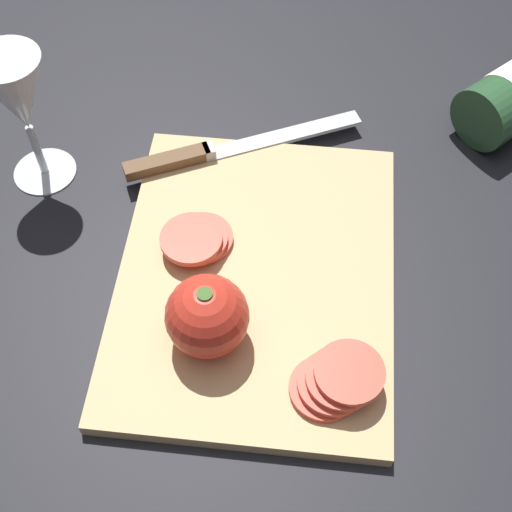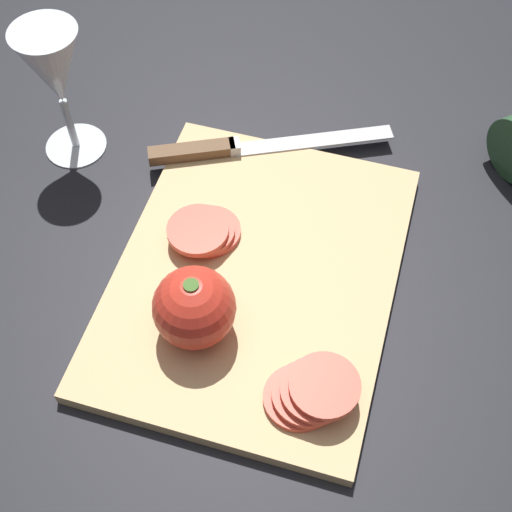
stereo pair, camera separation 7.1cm
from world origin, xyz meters
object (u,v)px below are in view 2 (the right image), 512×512
(whole_tomato, at_px, (190,306))
(tomato_slice_stack_near, at_px, (204,231))
(wine_glass, at_px, (54,73))
(knife, at_px, (221,149))
(tomato_slice_stack_far, at_px, (311,392))

(whole_tomato, xyz_separation_m, tomato_slice_stack_near, (-0.11, -0.02, -0.03))
(wine_glass, xyz_separation_m, knife, (-0.03, 0.18, -0.09))
(wine_glass, xyz_separation_m, whole_tomato, (0.20, 0.22, -0.06))
(whole_tomato, bearing_deg, tomato_slice_stack_far, 72.74)
(wine_glass, relative_size, knife, 0.62)
(whole_tomato, relative_size, tomato_slice_stack_far, 0.93)
(wine_glass, relative_size, tomato_slice_stack_far, 1.94)
(whole_tomato, relative_size, knife, 0.30)
(knife, relative_size, tomato_slice_stack_near, 3.48)
(wine_glass, xyz_separation_m, tomato_slice_stack_far, (0.24, 0.35, -0.08))
(wine_glass, relative_size, tomato_slice_stack_near, 2.17)
(knife, xyz_separation_m, tomato_slice_stack_near, (0.12, 0.02, 0.00))
(tomato_slice_stack_near, distance_m, tomato_slice_stack_far, 0.21)
(tomato_slice_stack_near, xyz_separation_m, tomato_slice_stack_far, (0.15, 0.15, 0.00))
(whole_tomato, relative_size, tomato_slice_stack_near, 1.04)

